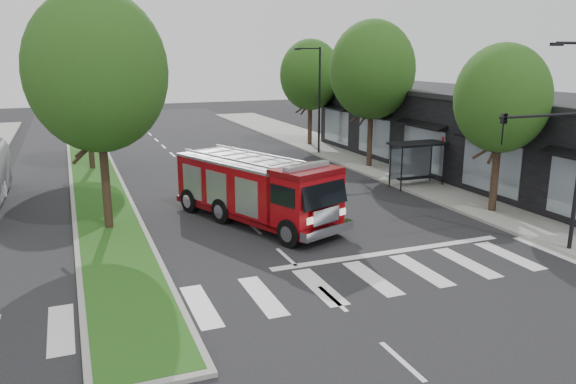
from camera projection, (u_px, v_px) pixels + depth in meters
name	position (u px, v px, depth m)	size (l,w,h in m)	color
ground	(286.00, 257.00, 21.35)	(140.00, 140.00, 0.00)	black
sidewalk_right	(415.00, 177.00, 34.82)	(5.00, 80.00, 0.15)	gray
median	(94.00, 175.00, 35.44)	(3.00, 50.00, 0.15)	gray
storefront_row	(477.00, 135.00, 35.84)	(8.00, 30.00, 5.00)	black
bus_shelter	(416.00, 152.00, 32.21)	(3.20, 1.60, 2.61)	black
tree_right_near	(502.00, 99.00, 25.93)	(4.40, 4.40, 8.05)	black
tree_right_mid	(372.00, 70.00, 36.53)	(5.60, 5.60, 9.72)	black
tree_right_far	(310.00, 75.00, 45.72)	(5.00, 5.00, 8.73)	black
tree_median_near	(97.00, 72.00, 22.99)	(5.80, 5.80, 10.16)	black
tree_median_far	(84.00, 70.00, 35.71)	(5.60, 5.60, 9.72)	black
streetlight_right_near	(566.00, 134.00, 20.50)	(4.08, 0.22, 8.00)	black
streetlight_right_far	(318.00, 95.00, 42.02)	(2.11, 0.20, 8.00)	black
fire_engine	(256.00, 190.00, 25.42)	(5.95, 9.53, 3.18)	#580408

